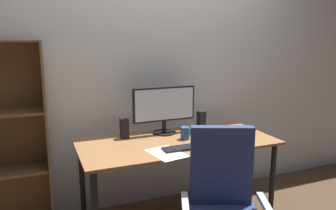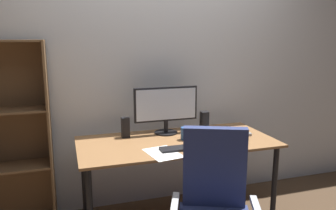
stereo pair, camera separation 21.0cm
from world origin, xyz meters
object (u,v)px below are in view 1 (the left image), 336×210
at_px(keyboard, 182,148).
at_px(mouse, 205,144).
at_px(monitor, 164,107).
at_px(bookshelf, 3,143).
at_px(desk, 177,150).
at_px(laptop, 226,131).
at_px(coffee_mug, 185,133).
at_px(speaker_right, 201,120).
at_px(speaker_left, 124,128).

distance_m(keyboard, mouse, 0.20).
bearing_deg(monitor, bookshelf, 173.71).
xyz_separation_m(desk, laptop, (0.50, 0.06, 0.09)).
xyz_separation_m(monitor, mouse, (0.17, -0.43, -0.22)).
xyz_separation_m(laptop, bookshelf, (-1.80, 0.31, 0.01)).
relative_size(coffee_mug, laptop, 0.32).
distance_m(mouse, bookshelf, 1.56).
xyz_separation_m(monitor, bookshelf, (-1.28, 0.14, -0.21)).
xyz_separation_m(mouse, coffee_mug, (-0.07, 0.21, 0.04)).
bearing_deg(mouse, speaker_right, 49.01).
bearing_deg(monitor, speaker_left, -178.73).
bearing_deg(desk, mouse, -55.01).
relative_size(desk, speaker_left, 9.31).
distance_m(desk, bookshelf, 1.36).
bearing_deg(mouse, coffee_mug, 91.22).
bearing_deg(mouse, desk, 108.40).
relative_size(speaker_left, bookshelf, 0.11).
bearing_deg(speaker_right, mouse, -114.40).
bearing_deg(monitor, coffee_mug, -66.46).
distance_m(keyboard, coffee_mug, 0.26).
bearing_deg(bookshelf, speaker_left, -9.19).
distance_m(desk, speaker_right, 0.44).
relative_size(desk, keyboard, 5.46).
height_order(desk, speaker_left, speaker_left).
xyz_separation_m(desk, bookshelf, (-1.30, 0.37, 0.11)).
bearing_deg(keyboard, laptop, 26.23).
bearing_deg(monitor, desk, -84.70).
height_order(monitor, keyboard, monitor).
height_order(speaker_right, bookshelf, bookshelf).
height_order(keyboard, bookshelf, bookshelf).
xyz_separation_m(keyboard, coffee_mug, (0.13, 0.22, 0.04)).
distance_m(desk, monitor, 0.39).
xyz_separation_m(desk, speaker_right, (0.34, 0.22, 0.17)).
height_order(keyboard, coffee_mug, coffee_mug).
relative_size(monitor, bookshelf, 0.36).
xyz_separation_m(laptop, speaker_right, (-0.17, 0.16, 0.07)).
height_order(monitor, mouse, monitor).
xyz_separation_m(monitor, keyboard, (-0.03, -0.44, -0.23)).
bearing_deg(coffee_mug, bookshelf, 165.22).
xyz_separation_m(desk, coffee_mug, (0.08, 0.01, 0.13)).
distance_m(desk, speaker_left, 0.47).
bearing_deg(bookshelf, coffee_mug, -14.78).
height_order(speaker_left, speaker_right, same).
relative_size(desk, monitor, 2.83).
distance_m(desk, keyboard, 0.24).
distance_m(monitor, laptop, 0.60).
relative_size(keyboard, bookshelf, 0.19).
bearing_deg(laptop, keyboard, -147.37).
relative_size(speaker_left, speaker_right, 1.00).
bearing_deg(speaker_left, desk, -30.22).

